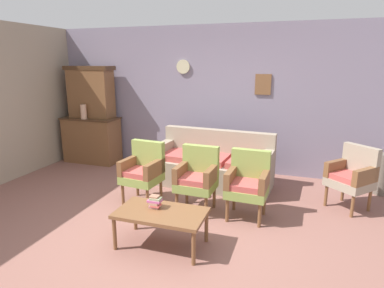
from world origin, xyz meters
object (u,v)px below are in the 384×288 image
(armchair_near_couch_end, at_px, (248,182))
(floor_vase_by_wall, at_px, (382,174))
(armchair_near_cabinet, at_px, (197,176))
(floral_couch, at_px, (213,166))
(wingback_chair_by_fireplace, at_px, (352,175))
(side_cabinet, at_px, (92,140))
(book_stack_on_table, at_px, (155,202))
(coffee_table, at_px, (161,215))
(vase_on_cabinet, at_px, (84,112))
(armchair_row_middle, at_px, (143,170))

(armchair_near_couch_end, distance_m, floor_vase_by_wall, 2.37)
(armchair_near_cabinet, bearing_deg, floral_couch, 92.49)
(wingback_chair_by_fireplace, bearing_deg, side_cabinet, 170.67)
(wingback_chair_by_fireplace, distance_m, book_stack_on_table, 2.83)
(side_cabinet, xyz_separation_m, floral_couch, (2.73, -0.50, -0.14))
(side_cabinet, distance_m, armchair_near_couch_end, 3.80)
(wingback_chair_by_fireplace, distance_m, coffee_table, 2.79)
(side_cabinet, xyz_separation_m, vase_on_cabinet, (-0.02, -0.18, 0.61))
(side_cabinet, xyz_separation_m, armchair_row_middle, (1.94, -1.52, 0.03))
(armchair_near_couch_end, bearing_deg, armchair_near_cabinet, 179.90)
(armchair_row_middle, height_order, wingback_chair_by_fireplace, same)
(coffee_table, bearing_deg, armchair_near_couch_end, 51.96)
(armchair_row_middle, relative_size, book_stack_on_table, 5.86)
(floral_couch, distance_m, book_stack_on_table, 2.00)
(book_stack_on_table, distance_m, floor_vase_by_wall, 3.68)
(vase_on_cabinet, height_order, armchair_near_cabinet, vase_on_cabinet)
(coffee_table, distance_m, floor_vase_by_wall, 3.64)
(side_cabinet, xyz_separation_m, armchair_near_cabinet, (2.78, -1.53, 0.03))
(floor_vase_by_wall, bearing_deg, coffee_table, -137.45)
(armchair_row_middle, distance_m, wingback_chair_by_fireplace, 2.98)
(armchair_near_cabinet, height_order, book_stack_on_table, armchair_near_cabinet)
(vase_on_cabinet, distance_m, floral_couch, 2.87)
(floral_couch, xyz_separation_m, armchair_row_middle, (-0.79, -1.01, 0.17))
(vase_on_cabinet, distance_m, armchair_near_couch_end, 3.80)
(coffee_table, bearing_deg, side_cabinet, 136.29)
(wingback_chair_by_fireplace, distance_m, floor_vase_by_wall, 0.89)
(wingback_chair_by_fireplace, bearing_deg, coffee_table, -140.65)
(side_cabinet, height_order, armchair_near_couch_end, side_cabinet)
(side_cabinet, bearing_deg, vase_on_cabinet, -96.25)
(book_stack_on_table, bearing_deg, armchair_near_couch_end, 46.69)
(coffee_table, height_order, book_stack_on_table, book_stack_on_table)
(armchair_row_middle, distance_m, armchair_near_cabinet, 0.84)
(side_cabinet, distance_m, floor_vase_by_wall, 5.36)
(armchair_row_middle, height_order, book_stack_on_table, armchair_row_middle)
(floor_vase_by_wall, bearing_deg, floral_couch, -171.26)
(vase_on_cabinet, distance_m, floor_vase_by_wall, 5.43)
(armchair_near_cabinet, bearing_deg, floor_vase_by_wall, 29.02)
(armchair_near_couch_end, relative_size, wingback_chair_by_fireplace, 1.00)
(side_cabinet, bearing_deg, floor_vase_by_wall, -1.07)
(side_cabinet, relative_size, coffee_table, 1.16)
(coffee_table, height_order, floor_vase_by_wall, floor_vase_by_wall)
(wingback_chair_by_fireplace, bearing_deg, armchair_row_middle, -165.99)
(floral_couch, distance_m, coffee_table, 2.06)
(armchair_near_cabinet, height_order, armchair_near_couch_end, same)
(vase_on_cabinet, height_order, wingback_chair_by_fireplace, vase_on_cabinet)
(floral_couch, xyz_separation_m, book_stack_on_table, (-0.16, -1.99, 0.17))
(side_cabinet, relative_size, book_stack_on_table, 7.52)
(vase_on_cabinet, distance_m, wingback_chair_by_fireplace, 4.92)
(floral_couch, bearing_deg, wingback_chair_by_fireplace, -7.88)
(wingback_chair_by_fireplace, bearing_deg, floor_vase_by_wall, 52.82)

